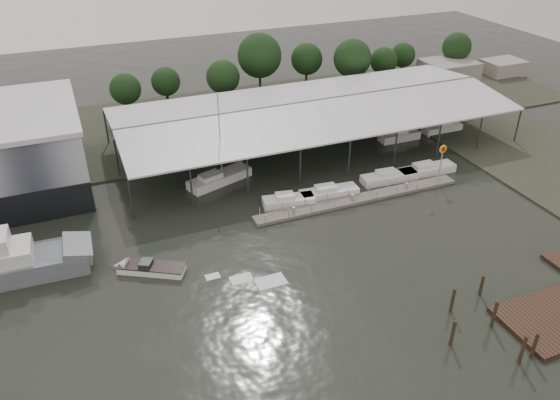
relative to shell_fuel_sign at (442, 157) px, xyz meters
name	(u,v)px	position (x,y,z in m)	size (l,w,h in m)	color
ground	(279,274)	(-27.00, -9.99, -3.93)	(200.00, 200.00, 0.00)	black
land_strip_far	(182,126)	(-27.00, 32.01, -3.83)	(140.00, 30.00, 0.30)	#313629
land_strip_east	(541,160)	(18.00, 0.01, -3.83)	(20.00, 60.00, 0.30)	#313629
covered_boat_shed	(313,105)	(-10.00, 18.01, 2.20)	(58.24, 24.00, 6.96)	silver
floating_dock	(359,199)	(-12.00, 0.01, -3.72)	(28.00, 2.00, 1.40)	slate
shell_fuel_sign	(442,157)	(0.00, 0.00, 0.00)	(1.10, 0.18, 5.55)	#999C9F
distant_commercial_buildings	(466,70)	(32.03, 34.70, -2.08)	(22.00, 8.00, 4.00)	gray
grey_trawler	(7,264)	(-52.47, 0.03, -2.35)	(16.41, 5.44, 8.84)	slate
white_sailboat	(219,178)	(-27.00, 11.20, -3.28)	(9.33, 5.39, 12.61)	white
speedboat_underway	(146,268)	(-39.50, -4.29, -3.53)	(16.80, 10.36, 2.00)	white
moored_cruiser_0	(288,201)	(-20.70, 2.40, -3.31)	(6.67, 3.28, 1.70)	white
moored_cruiser_1	(329,192)	(-15.12, 2.31, -3.31)	(7.70, 2.81, 1.70)	white
moored_cruiser_2	(389,177)	(-5.76, 2.99, -3.31)	(7.90, 2.67, 1.70)	white
moored_cruiser_3	(426,170)	(0.12, 2.90, -3.31)	(8.37, 2.36, 1.70)	white
mooring_pilings	(489,324)	(-12.95, -24.80, -2.87)	(7.16, 8.60, 3.59)	#372C1B
horizon_tree_line	(303,62)	(-2.40, 38.41, 2.39)	(71.30, 12.33, 11.85)	black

